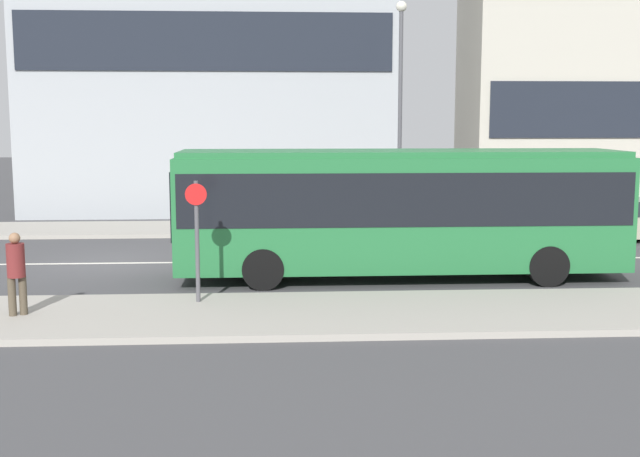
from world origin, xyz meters
The scene contains 9 objects.
ground_plane centered at (0.00, 0.00, 0.00)m, with size 120.00×120.00×0.00m, color #444447.
sidewalk_near centered at (0.00, -6.25, 0.07)m, with size 44.00×3.50×0.13m.
sidewalk_far centered at (0.00, 6.25, 0.07)m, with size 44.00×3.50×0.13m.
lane_centerline centered at (0.00, 0.00, 0.00)m, with size 41.80×0.16×0.01m.
city_bus centered at (7.54, -2.47, 1.80)m, with size 10.75×2.57×3.13m.
parked_car_0 centered at (11.41, 3.47, 0.65)m, with size 4.31×1.72×1.38m.
pedestrian_near_stop centered at (-0.45, -6.24, 1.04)m, with size 0.34×0.34×1.61m.
bus_stop_sign centered at (2.91, -5.31, 1.60)m, with size 0.44×0.12×2.51m.
street_lamp centered at (8.81, 5.61, 4.73)m, with size 0.36×0.36×7.64m.
Camera 1 is at (4.46, -21.64, 3.90)m, focal length 45.00 mm.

